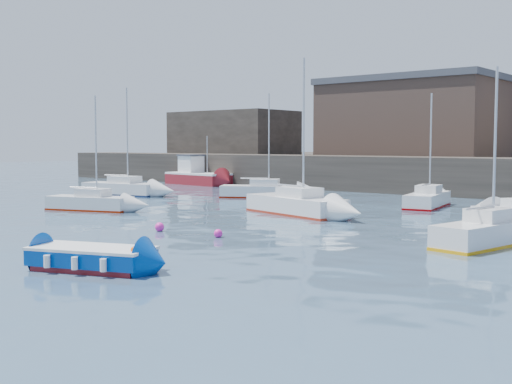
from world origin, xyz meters
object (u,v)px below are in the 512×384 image
Objects in this scene: sailboat_b at (296,204)px; buoy_near at (160,231)px; fishing_boat at (197,175)px; sailboat_f at (428,199)px; buoy_far at (322,209)px; sailboat_e at (122,188)px; blue_dinghy at (92,257)px; sailboat_a at (90,202)px; sailboat_h at (261,191)px; buoy_mid at (218,237)px; sailboat_c at (486,232)px.

buoy_near is at bearing -94.43° from sailboat_b.
sailboat_f is (27.82, -7.09, -0.42)m from fishing_boat.
sailboat_b is 3.62m from buoy_far.
buoy_far is (18.44, 0.89, -0.55)m from sailboat_e.
fishing_boat is 28.71m from sailboat_f.
sailboat_f is (22.99, 6.27, -0.04)m from sailboat_e.
blue_dinghy is 10.02× the size of buoy_near.
sailboat_b is (11.10, 6.17, 0.09)m from sailboat_a.
sailboat_h reaches higher than buoy_far.
blue_dinghy is 0.52× the size of sailboat_e.
sailboat_h is 20.54× the size of buoy_mid.
blue_dinghy is at bearing -40.70° from sailboat_e.
buoy_mid is (-9.88, -5.05, -0.55)m from sailboat_c.
sailboat_h is (-21.47, 12.38, -0.03)m from sailboat_c.
sailboat_e is at bearing 145.53° from buoy_near.
sailboat_f reaches higher than fishing_boat.
blue_dinghy is 9.29m from buoy_near.
sailboat_h is at bearing -175.39° from sailboat_f.
blue_dinghy is at bearing -121.90° from sailboat_c.
sailboat_b is at bearing -81.54° from buoy_far.
blue_dinghy is 21.63m from buoy_far.
sailboat_c is at bearing 27.09° from buoy_mid.
blue_dinghy reaches higher than buoy_far.
buoy_near is (23.03, -25.86, -0.94)m from fishing_boat.
buoy_near is at bearing -175.23° from buoy_mid.
sailboat_e is 23.04× the size of buoy_far.
fishing_boat reaches higher than buoy_near.
sailboat_h is at bearing 152.61° from buoy_far.
sailboat_a is 10.98m from buoy_near.
buoy_near is (-5.23, 7.66, -0.43)m from blue_dinghy.
fishing_boat is 16.97m from sailboat_h.
sailboat_c reaches higher than sailboat_a.
sailboat_c is 14.37m from buoy_near.
sailboat_a is 11.82m from sailboat_e.
sailboat_a is 0.82× the size of sailboat_e.
blue_dinghy is 0.56× the size of sailboat_h.
sailboat_c is at bearing -57.53° from sailboat_f.
buoy_far is at bearing -130.22° from sailboat_f.
sailboat_c is 16.38× the size of buoy_near.
fishing_boat is 20.47× the size of buoy_far.
buoy_far is (0.24, 13.38, 0.00)m from buoy_near.
sailboat_a is at bearing -175.98° from sailboat_c.
buoy_mid is at bearing -44.00° from fishing_boat.
sailboat_e is 1.15× the size of sailboat_f.
sailboat_e is 22.09m from buoy_near.
blue_dinghy is 26.43m from sailboat_f.
sailboat_c is (36.36, -20.52, -0.39)m from fishing_boat.
sailboat_c is 32.33m from sailboat_e.
sailboat_b is 20.40× the size of buoy_near.
sailboat_h is (-13.37, 25.39, 0.09)m from blue_dinghy.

